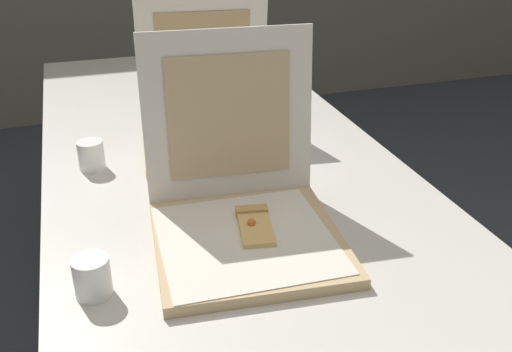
% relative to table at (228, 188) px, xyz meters
% --- Properties ---
extents(table, '(0.85, 2.19, 0.74)m').
position_rel_table_xyz_m(table, '(0.00, 0.00, 0.00)').
color(table, beige).
rests_on(table, ground).
extents(pizza_box_front, '(0.38, 0.41, 0.37)m').
position_rel_table_xyz_m(pizza_box_front, '(-0.04, -0.29, 0.10)').
color(pizza_box_front, tan).
rests_on(pizza_box_front, table).
extents(pizza_box_middle, '(0.38, 0.39, 0.37)m').
position_rel_table_xyz_m(pizza_box_middle, '(0.01, 0.19, 0.10)').
color(pizza_box_middle, tan).
rests_on(pizza_box_middle, table).
extents(cup_white_mid, '(0.06, 0.06, 0.07)m').
position_rel_table_xyz_m(cup_white_mid, '(-0.31, 0.11, 0.08)').
color(cup_white_mid, white).
rests_on(cup_white_mid, table).
extents(cup_white_near_left, '(0.06, 0.06, 0.07)m').
position_rel_table_xyz_m(cup_white_near_left, '(-0.34, -0.39, 0.08)').
color(cup_white_near_left, white).
rests_on(cup_white_near_left, table).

